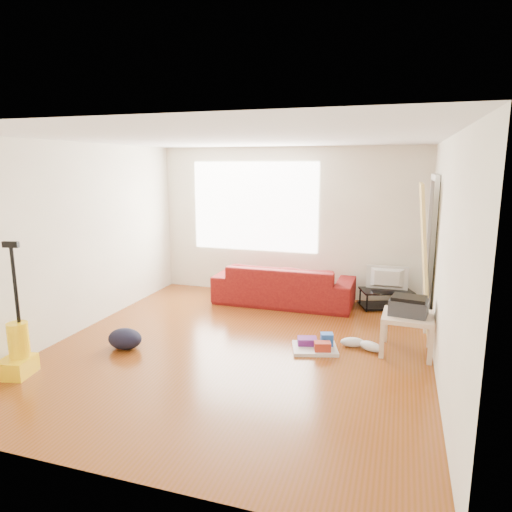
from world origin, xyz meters
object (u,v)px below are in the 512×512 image
(backpack, at_px, (126,348))
(tv_stand, at_px, (386,298))
(cleaning_tray, at_px, (316,345))
(side_table, at_px, (408,321))
(bucket, at_px, (295,307))
(vacuum, at_px, (18,351))
(sofa, at_px, (284,303))

(backpack, bearing_deg, tv_stand, 53.31)
(tv_stand, relative_size, cleaning_tray, 1.40)
(tv_stand, xyz_separation_m, cleaning_tray, (-0.74, -1.99, -0.10))
(tv_stand, height_order, side_table, side_table)
(cleaning_tray, relative_size, backpack, 1.42)
(bucket, bearing_deg, vacuum, -125.88)
(side_table, bearing_deg, cleaning_tray, -166.16)
(tv_stand, relative_size, bucket, 3.30)
(side_table, xyz_separation_m, backpack, (-3.28, -0.91, -0.40))
(backpack, bearing_deg, bucket, 65.48)
(sofa, bearing_deg, vacuum, 58.16)
(backpack, height_order, vacuum, vacuum)
(cleaning_tray, bearing_deg, vacuum, -151.04)
(sofa, height_order, vacuum, vacuum)
(sofa, bearing_deg, tv_stand, -170.30)
(cleaning_tray, bearing_deg, bucket, 111.67)
(bucket, height_order, vacuum, vacuum)
(vacuum, bearing_deg, side_table, 14.73)
(tv_stand, xyz_separation_m, side_table, (0.30, -1.73, 0.24))
(side_table, xyz_separation_m, cleaning_tray, (-1.04, -0.26, -0.34))
(tv_stand, relative_size, side_table, 1.45)
(tv_stand, height_order, bucket, tv_stand)
(tv_stand, bearing_deg, side_table, -100.82)
(side_table, distance_m, vacuum, 4.37)
(side_table, height_order, cleaning_tray, side_table)
(cleaning_tray, height_order, backpack, cleaning_tray)
(bucket, bearing_deg, cleaning_tray, -68.33)
(side_table, xyz_separation_m, bucket, (-1.65, 1.30, -0.40))
(sofa, bearing_deg, side_table, 142.09)
(vacuum, bearing_deg, backpack, 44.28)
(sofa, xyz_separation_m, backpack, (-1.40, -2.37, 0.00))
(bucket, bearing_deg, sofa, 144.63)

